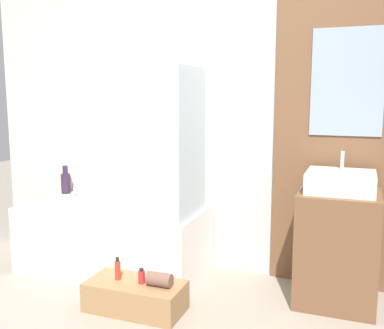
# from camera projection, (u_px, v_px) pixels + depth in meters

# --- Properties ---
(wall_tiled_back) EXTENTS (4.20, 0.06, 2.60)m
(wall_tiled_back) POSITION_uv_depth(u_px,v_px,m) (221.00, 108.00, 3.52)
(wall_tiled_back) COLOR beige
(wall_tiled_back) RESTS_ON ground_plane
(wall_wood_accent) EXTENTS (1.00, 0.04, 2.60)m
(wall_wood_accent) POSITION_uv_depth(u_px,v_px,m) (346.00, 108.00, 3.14)
(wall_wood_accent) COLOR brown
(wall_wood_accent) RESTS_ON ground_plane
(bathtub) EXTENTS (1.44, 0.70, 0.53)m
(bathtub) POSITION_uv_depth(u_px,v_px,m) (114.00, 238.00, 3.58)
(bathtub) COLOR white
(bathtub) RESTS_ON ground_plane
(glass_shower_screen) EXTENTS (0.01, 0.53, 1.07)m
(glass_shower_screen) POSITION_uv_depth(u_px,v_px,m) (192.00, 143.00, 3.15)
(glass_shower_screen) COLOR silver
(glass_shower_screen) RESTS_ON bathtub
(wooden_step_bench) EXTENTS (0.64, 0.32, 0.19)m
(wooden_step_bench) POSITION_uv_depth(u_px,v_px,m) (135.00, 296.00, 2.95)
(wooden_step_bench) COLOR #997047
(wooden_step_bench) RESTS_ON ground_plane
(vanity_cabinet) EXTENTS (0.52, 0.52, 0.77)m
(vanity_cabinet) POSITION_uv_depth(u_px,v_px,m) (337.00, 247.00, 3.03)
(vanity_cabinet) COLOR brown
(vanity_cabinet) RESTS_ON ground_plane
(sink) EXTENTS (0.43, 0.39, 0.26)m
(sink) POSITION_uv_depth(u_px,v_px,m) (341.00, 182.00, 2.96)
(sink) COLOR white
(sink) RESTS_ON vanity_cabinet
(vase_tall_dark) EXTENTS (0.08, 0.08, 0.25)m
(vase_tall_dark) POSITION_uv_depth(u_px,v_px,m) (66.00, 182.00, 3.98)
(vase_tall_dark) COLOR #2D1E33
(vase_tall_dark) RESTS_ON bathtub
(vase_round_light) EXTENTS (0.11, 0.11, 0.11)m
(vase_round_light) POSITION_uv_depth(u_px,v_px,m) (79.00, 189.00, 3.92)
(vase_round_light) COLOR silver
(vase_round_light) RESTS_ON bathtub
(bottle_soap_primary) EXTENTS (0.04, 0.04, 0.15)m
(bottle_soap_primary) POSITION_uv_depth(u_px,v_px,m) (118.00, 269.00, 2.97)
(bottle_soap_primary) COLOR red
(bottle_soap_primary) RESTS_ON wooden_step_bench
(bottle_soap_secondary) EXTENTS (0.04, 0.04, 0.10)m
(bottle_soap_secondary) POSITION_uv_depth(u_px,v_px,m) (142.00, 277.00, 2.91)
(bottle_soap_secondary) COLOR red
(bottle_soap_secondary) RESTS_ON wooden_step_bench
(towel_roll) EXTENTS (0.16, 0.09, 0.09)m
(towel_roll) POSITION_uv_depth(u_px,v_px,m) (160.00, 280.00, 2.86)
(towel_roll) COLOR brown
(towel_roll) RESTS_ON wooden_step_bench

